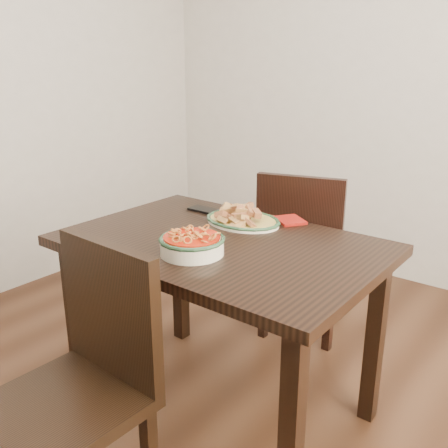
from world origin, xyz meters
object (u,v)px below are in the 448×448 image
Objects in this scene: smartphone at (204,210)px; chair_near at (86,373)px; dining_table at (221,264)px; chair_far at (302,247)px; fish_plate at (243,213)px; noodle_bowl at (192,242)px.

chair_near is at bearing -73.14° from smartphone.
dining_table is 1.34× the size of chair_far.
fish_plate is (-0.06, 0.22, 0.14)m from dining_table.
fish_plate is (-0.04, 0.86, 0.30)m from chair_near.
chair_near is 0.97m from smartphone.
chair_far is 0.93m from noodle_bowl.
fish_plate is 0.25m from smartphone.
dining_table is 0.65m from chair_near.
smartphone is at bearing 109.63° from chair_near.
noodle_bowl is at bearing 88.58° from chair_near.
chair_near is (-0.02, -0.63, -0.15)m from dining_table.
chair_far is at bearing 58.53° from smartphone.
chair_far is at bearing 92.65° from chair_near.
smartphone is at bearing 139.46° from dining_table.
noodle_bowl is 0.53m from smartphone.
chair_far reaches higher than dining_table.
dining_table is at bearing 76.65° from chair_far.
chair_far is at bearing 87.56° from fish_plate.
dining_table is 0.22m from noodle_bowl.
noodle_bowl is 1.74× the size of smartphone.
fish_plate reaches higher than smartphone.
noodle_bowl is at bearing -54.96° from smartphone.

